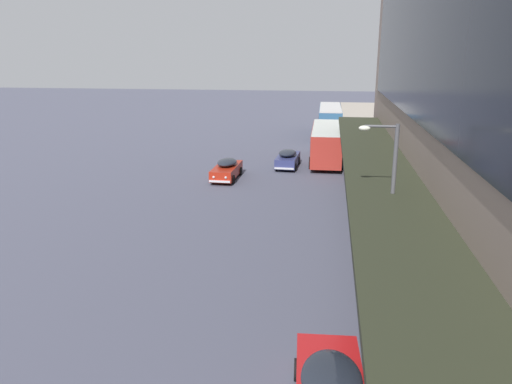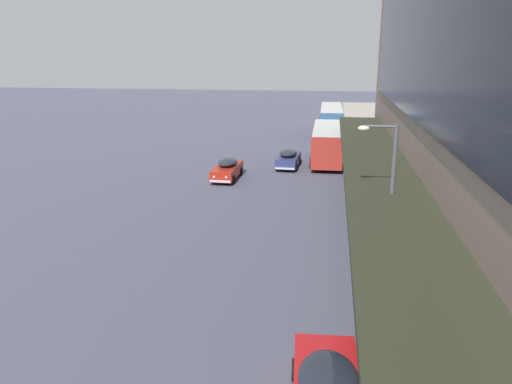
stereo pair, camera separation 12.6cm
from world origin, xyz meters
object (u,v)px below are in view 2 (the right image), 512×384
Objects in this scene: sedan_oncoming_front at (288,158)px; pedestrian_at_kerb at (409,317)px; street_lamp at (387,194)px; transit_bus_kerbside_front at (331,119)px; sedan_far_back at (227,169)px; transit_bus_kerbside_rear at (327,142)px.

sedan_oncoming_front is 2.41× the size of pedestrian_at_kerb.
sedan_oncoming_front is at bearing 104.66° from street_lamp.
transit_bus_kerbside_front is 5.94× the size of pedestrian_at_kerb.
sedan_far_back is 6.22m from sedan_oncoming_front.
transit_bus_kerbside_front is at bearing 93.37° from street_lamp.
pedestrian_at_kerb is at bearing -83.88° from street_lamp.
pedestrian_at_kerb is at bearing -84.05° from transit_bus_kerbside_rear.
sedan_oncoming_front is 26.58m from pedestrian_at_kerb.
sedan_oncoming_front is (-3.12, -2.75, -1.02)m from transit_bus_kerbside_rear.
pedestrian_at_kerb reaches higher than sedan_oncoming_front.
street_lamp reaches higher than transit_bus_kerbside_front.
street_lamp is at bearing -59.84° from sedan_far_back.
sedan_far_back is 2.52× the size of pedestrian_at_kerb.
pedestrian_at_kerb is (2.73, -42.86, -0.72)m from transit_bus_kerbside_front.
transit_bus_kerbside_front is 14.25m from transit_bus_kerbside_rear.
street_lamp reaches higher than pedestrian_at_kerb.
transit_bus_kerbside_rear is at bearing 41.40° from sedan_oncoming_front.
transit_bus_kerbside_rear reaches higher than pedestrian_at_kerb.
pedestrian_at_kerb is at bearing -86.35° from transit_bus_kerbside_front.
transit_bus_kerbside_front is 2.47× the size of sedan_oncoming_front.
transit_bus_kerbside_rear is (-0.25, -14.25, -0.13)m from transit_bus_kerbside_front.
sedan_oncoming_front is at bearing 103.27° from pedestrian_at_kerb.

